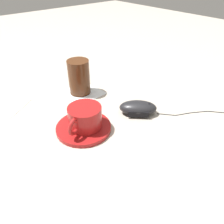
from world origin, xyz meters
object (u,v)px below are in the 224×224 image
saucer (84,128)px  drinking_glass (79,77)px  coffee_cup (85,117)px  computer_mouse (138,108)px

saucer → drinking_glass: size_ratio=1.30×
drinking_glass → coffee_cup: bearing=149.9°
coffee_cup → computer_mouse: 0.16m
coffee_cup → drinking_glass: (0.17, -0.10, 0.02)m
coffee_cup → drinking_glass: bearing=-30.1°
saucer → drinking_glass: 0.20m
saucer → coffee_cup: bearing=-135.0°
coffee_cup → computer_mouse: bearing=-103.8°
coffee_cup → computer_mouse: size_ratio=0.94×
saucer → coffee_cup: coffee_cup is taller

